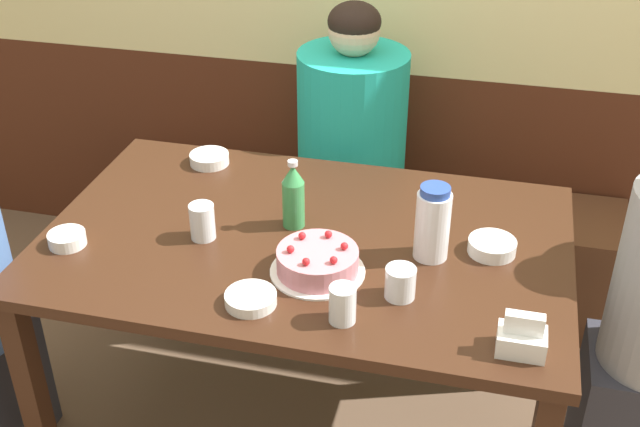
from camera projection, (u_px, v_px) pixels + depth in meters
The scene contains 14 objects.
bench_seat at pixel (359, 240), 3.21m from camera, with size 2.00×0.38×0.45m.
dining_table at pixel (306, 262), 2.28m from camera, with size 1.46×0.93×0.76m.
birthday_cake at pixel (318, 262), 2.07m from camera, with size 0.25×0.25×0.09m.
water_pitcher at pixel (433, 223), 2.10m from camera, with size 0.09×0.09×0.21m.
soju_bottle at pixel (293, 195), 2.24m from camera, with size 0.06×0.06×0.21m.
napkin_holder at pixel (522, 338), 1.81m from camera, with size 0.11×0.08×0.11m.
bowl_soup_white at pixel (251, 299), 1.97m from camera, with size 0.13×0.13×0.03m.
bowl_rice_small at pixel (209, 159), 2.60m from camera, with size 0.13×0.13×0.03m.
bowl_side_dish at pixel (492, 246), 2.16m from camera, with size 0.13×0.13×0.04m.
bowl_sauce_shallow at pixel (67, 239), 2.19m from camera, with size 0.10×0.10×0.04m.
glass_water_tall at pixel (343, 304), 1.90m from camera, with size 0.07×0.07×0.10m.
glass_tumbler_short at pixel (400, 283), 1.98m from camera, with size 0.08×0.08×0.08m.
glass_shot_small at pixel (202, 222), 2.21m from camera, with size 0.07×0.07×0.10m.
person_teal_shirt at pixel (351, 168), 2.92m from camera, with size 0.39×0.39×1.22m.
Camera 1 is at (0.49, -1.81, 1.98)m, focal length 45.00 mm.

